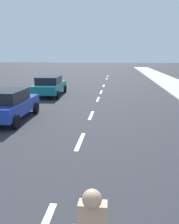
# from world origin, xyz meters

# --- Properties ---
(ground_plane) EXTENTS (160.00, 160.00, 0.00)m
(ground_plane) POSITION_xyz_m (0.00, 20.00, 0.00)
(ground_plane) COLOR #2D2D33
(lane_stripe_2) EXTENTS (0.16, 1.80, 0.01)m
(lane_stripe_2) POSITION_xyz_m (0.00, 9.67, 0.00)
(lane_stripe_2) COLOR white
(lane_stripe_2) RESTS_ON ground
(lane_stripe_3) EXTENTS (0.16, 1.80, 0.01)m
(lane_stripe_3) POSITION_xyz_m (0.00, 13.45, 0.00)
(lane_stripe_3) COLOR white
(lane_stripe_3) RESTS_ON ground
(lane_stripe_4) EXTENTS (0.16, 1.80, 0.01)m
(lane_stripe_4) POSITION_xyz_m (0.00, 18.00, 0.00)
(lane_stripe_4) COLOR white
(lane_stripe_4) RESTS_ON ground
(lane_stripe_5) EXTENTS (0.16, 1.80, 0.01)m
(lane_stripe_5) POSITION_xyz_m (0.00, 21.30, 0.00)
(lane_stripe_5) COLOR white
(lane_stripe_5) RESTS_ON ground
(lane_stripe_6) EXTENTS (0.16, 1.80, 0.01)m
(lane_stripe_6) POSITION_xyz_m (0.00, 25.50, 0.00)
(lane_stripe_6) COLOR white
(lane_stripe_6) RESTS_ON ground
(lane_stripe_7) EXTENTS (0.16, 1.80, 0.01)m
(lane_stripe_7) POSITION_xyz_m (0.00, 32.75, 0.00)
(lane_stripe_7) COLOR white
(lane_stripe_7) RESTS_ON ground
(lane_stripe_8) EXTENTS (0.16, 1.80, 0.01)m
(lane_stripe_8) POSITION_xyz_m (0.00, 36.81, 0.00)
(lane_stripe_8) COLOR white
(lane_stripe_8) RESTS_ON ground
(parked_car_blue) EXTENTS (1.94, 4.02, 1.57)m
(parked_car_blue) POSITION_xyz_m (-3.98, 12.09, 0.84)
(parked_car_blue) COLOR #1E389E
(parked_car_blue) RESTS_ON ground
(parked_car_teal) EXTENTS (2.28, 4.65, 1.57)m
(parked_car_teal) POSITION_xyz_m (-4.07, 19.15, 0.84)
(parked_car_teal) COLOR #14727A
(parked_car_teal) RESTS_ON ground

